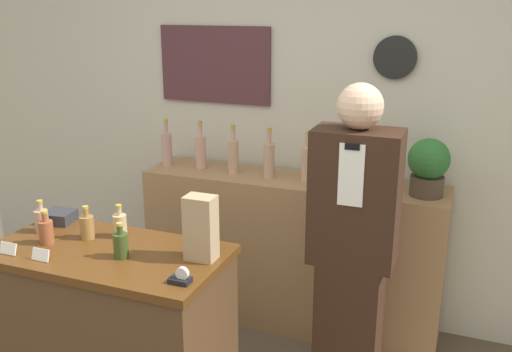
% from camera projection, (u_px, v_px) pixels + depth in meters
% --- Properties ---
extents(back_wall, '(5.20, 0.09, 2.70)m').
position_uv_depth(back_wall, '(290.00, 115.00, 3.73)').
color(back_wall, beige).
rests_on(back_wall, ground_plane).
extents(back_shelf, '(1.92, 0.41, 1.01)m').
position_uv_depth(back_shelf, '(290.00, 253.00, 3.71)').
color(back_shelf, '#9E754C').
rests_on(back_shelf, ground_plane).
extents(display_counter, '(1.13, 0.59, 0.95)m').
position_uv_depth(display_counter, '(114.00, 338.00, 2.82)').
color(display_counter, '#4C331E').
rests_on(display_counter, ground_plane).
extents(shopkeeper, '(0.43, 0.27, 1.71)m').
position_uv_depth(shopkeeper, '(352.00, 250.00, 2.91)').
color(shopkeeper, '#331E14').
rests_on(shopkeeper, ground_plane).
extents(potted_plant, '(0.24, 0.24, 0.33)m').
position_uv_depth(potted_plant, '(428.00, 166.00, 3.21)').
color(potted_plant, '#4C3D2D').
rests_on(potted_plant, back_shelf).
extents(paper_bag, '(0.14, 0.10, 0.30)m').
position_uv_depth(paper_bag, '(201.00, 228.00, 2.55)').
color(paper_bag, tan).
rests_on(paper_bag, display_counter).
extents(tape_dispenser, '(0.09, 0.06, 0.07)m').
position_uv_depth(tape_dispenser, '(181.00, 278.00, 2.36)').
color(tape_dispenser, black).
rests_on(tape_dispenser, display_counter).
extents(price_card_left, '(0.09, 0.02, 0.06)m').
position_uv_depth(price_card_left, '(8.00, 249.00, 2.63)').
color(price_card_left, white).
rests_on(price_card_left, display_counter).
extents(price_card_right, '(0.09, 0.02, 0.06)m').
position_uv_depth(price_card_right, '(41.00, 255.00, 2.57)').
color(price_card_right, white).
rests_on(price_card_right, display_counter).
extents(gift_box, '(0.17, 0.16, 0.06)m').
position_uv_depth(gift_box, '(59.00, 217.00, 3.02)').
color(gift_box, '#2D2D33').
rests_on(gift_box, display_counter).
extents(counter_bottle_0, '(0.07, 0.07, 0.17)m').
position_uv_depth(counter_bottle_0, '(42.00, 220.00, 2.88)').
color(counter_bottle_0, tan).
rests_on(counter_bottle_0, display_counter).
extents(counter_bottle_1, '(0.07, 0.07, 0.17)m').
position_uv_depth(counter_bottle_1, '(46.00, 231.00, 2.74)').
color(counter_bottle_1, brown).
rests_on(counter_bottle_1, display_counter).
extents(counter_bottle_2, '(0.07, 0.07, 0.17)m').
position_uv_depth(counter_bottle_2, '(87.00, 226.00, 2.80)').
color(counter_bottle_2, olive).
rests_on(counter_bottle_2, display_counter).
extents(counter_bottle_3, '(0.07, 0.07, 0.17)m').
position_uv_depth(counter_bottle_3, '(120.00, 225.00, 2.82)').
color(counter_bottle_3, tan).
rests_on(counter_bottle_3, display_counter).
extents(counter_bottle_4, '(0.07, 0.07, 0.17)m').
position_uv_depth(counter_bottle_4, '(121.00, 244.00, 2.59)').
color(counter_bottle_4, '#37471D').
rests_on(counter_bottle_4, display_counter).
extents(shelf_bottle_0, '(0.07, 0.07, 0.32)m').
position_uv_depth(shelf_bottle_0, '(167.00, 148.00, 3.83)').
color(shelf_bottle_0, tan).
rests_on(shelf_bottle_0, back_shelf).
extents(shelf_bottle_1, '(0.07, 0.07, 0.32)m').
position_uv_depth(shelf_bottle_1, '(201.00, 151.00, 3.76)').
color(shelf_bottle_1, tan).
rests_on(shelf_bottle_1, back_shelf).
extents(shelf_bottle_2, '(0.07, 0.07, 0.32)m').
position_uv_depth(shelf_bottle_2, '(233.00, 155.00, 3.65)').
color(shelf_bottle_2, tan).
rests_on(shelf_bottle_2, back_shelf).
extents(shelf_bottle_3, '(0.07, 0.07, 0.32)m').
position_uv_depth(shelf_bottle_3, '(269.00, 159.00, 3.57)').
color(shelf_bottle_3, tan).
rests_on(shelf_bottle_3, back_shelf).
extents(shelf_bottle_4, '(0.07, 0.07, 0.32)m').
position_uv_depth(shelf_bottle_4, '(307.00, 163.00, 3.48)').
color(shelf_bottle_4, tan).
rests_on(shelf_bottle_4, back_shelf).
extents(shelf_bottle_5, '(0.07, 0.07, 0.32)m').
position_uv_depth(shelf_bottle_5, '(348.00, 166.00, 3.42)').
color(shelf_bottle_5, tan).
rests_on(shelf_bottle_5, back_shelf).
extents(shelf_bottle_6, '(0.07, 0.07, 0.32)m').
position_uv_depth(shelf_bottle_6, '(389.00, 171.00, 3.32)').
color(shelf_bottle_6, tan).
rests_on(shelf_bottle_6, back_shelf).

